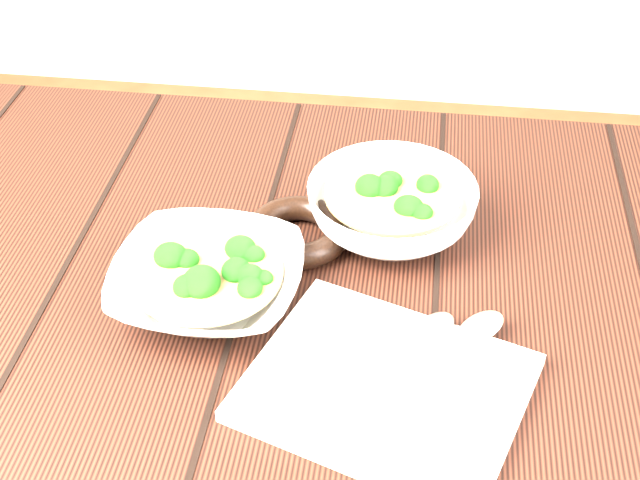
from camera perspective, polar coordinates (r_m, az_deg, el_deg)
table at (r=1.02m, az=-3.46°, el=-8.64°), size 1.20×0.80×0.75m
soup_bowl_front at (r=0.92m, az=-7.21°, el=-2.64°), size 0.20×0.20×0.06m
soup_bowl_back at (r=1.00m, az=4.60°, el=2.15°), size 0.23×0.23×0.07m
trivet at (r=0.99m, az=-1.45°, el=0.53°), size 0.15×0.15×0.03m
napkin at (r=0.83m, az=4.23°, el=-9.38°), size 0.30×0.27×0.01m
spoon_left at (r=0.85m, az=5.56°, el=-7.06°), size 0.13×0.18×0.01m
spoon_right at (r=0.86m, az=8.54°, el=-6.73°), size 0.15×0.17×0.01m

